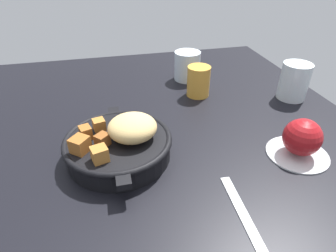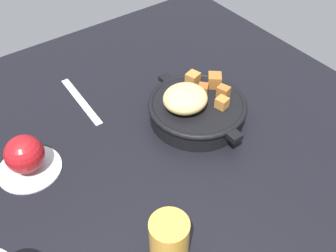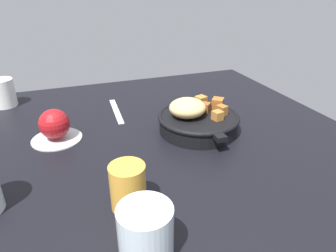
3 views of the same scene
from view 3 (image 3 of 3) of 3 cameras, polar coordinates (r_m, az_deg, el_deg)
name	(u,v)px [view 3 (image 3 of 3)]	position (r cm, az deg, el deg)	size (l,w,h in cm)	color
ground_plane	(173,151)	(71.10, 0.98, -4.78)	(106.04, 94.50, 2.40)	black
cast_iron_skillet	(197,119)	(76.64, 5.56, 1.27)	(24.93, 20.67, 8.95)	black
saucer_plate	(57,138)	(78.27, -20.28, -2.20)	(11.97, 11.97, 0.60)	#B7BABF
red_apple	(54,124)	(76.58, -20.73, 0.38)	(7.24, 7.24, 7.24)	maroon
butter_knife	(116,111)	(90.29, -9.76, 2.87)	(18.37, 1.60, 0.36)	silver
water_glass_short	(146,233)	(43.63, -4.24, -19.59)	(7.71, 7.71, 8.45)	silver
white_creamer_pitcher	(3,93)	(104.16, -28.78, 5.51)	(6.92, 6.92, 8.40)	white
juice_glass_amber	(128,187)	(51.83, -7.58, -11.31)	(6.13, 6.13, 8.15)	gold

